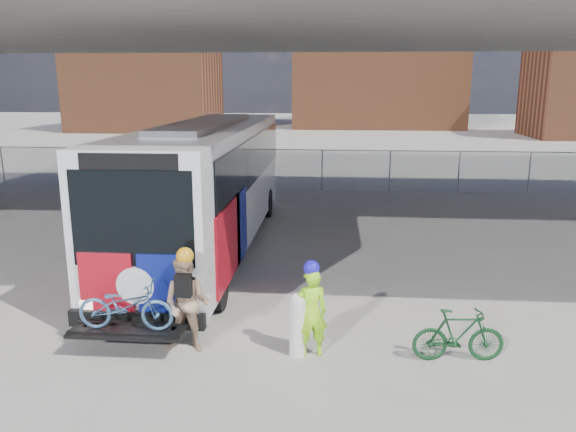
# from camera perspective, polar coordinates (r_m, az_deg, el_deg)

# --- Properties ---
(ground) EXTENTS (160.00, 160.00, 0.00)m
(ground) POSITION_cam_1_polar(r_m,az_deg,el_deg) (13.85, -2.01, -6.45)
(ground) COLOR #9E9991
(ground) RESTS_ON ground
(bus) EXTENTS (2.67, 12.90, 3.69)m
(bus) POSITION_cam_1_polar(r_m,az_deg,el_deg) (16.04, -8.14, 3.93)
(bus) COLOR silver
(bus) RESTS_ON ground
(overpass) EXTENTS (40.00, 16.00, 7.95)m
(overpass) POSITION_cam_1_polar(r_m,az_deg,el_deg) (17.12, -0.52, 19.54)
(overpass) COLOR #605E59
(overpass) RESTS_ON ground
(chainlink_fence) EXTENTS (30.00, 0.06, 30.00)m
(chainlink_fence) POSITION_cam_1_polar(r_m,az_deg,el_deg) (25.21, 1.21, 5.85)
(chainlink_fence) COLOR gray
(chainlink_fence) RESTS_ON ground
(brick_buildings) EXTENTS (54.00, 22.00, 12.00)m
(brick_buildings) POSITION_cam_1_polar(r_m,az_deg,el_deg) (61.18, 4.65, 13.91)
(brick_buildings) COLOR brown
(brick_buildings) RESTS_ON ground
(smokestack) EXTENTS (2.20, 2.20, 25.00)m
(smokestack) POSITION_cam_1_polar(r_m,az_deg,el_deg) (69.51, 16.01, 19.23)
(smokestack) COLOR brown
(smokestack) RESTS_ON ground
(bollard) EXTENTS (0.30, 0.30, 1.16)m
(bollard) POSITION_cam_1_polar(r_m,az_deg,el_deg) (9.98, 1.01, -10.69)
(bollard) COLOR silver
(bollard) RESTS_ON ground
(cyclist_hivis) EXTENTS (0.66, 0.53, 1.75)m
(cyclist_hivis) POSITION_cam_1_polar(r_m,az_deg,el_deg) (9.88, 2.36, -9.55)
(cyclist_hivis) COLOR #9EFF1A
(cyclist_hivis) RESTS_ON ground
(cyclist_tan) EXTENTS (0.89, 0.71, 1.93)m
(cyclist_tan) POSITION_cam_1_polar(r_m,az_deg,el_deg) (10.17, -10.24, -8.67)
(cyclist_tan) COLOR tan
(cyclist_tan) RESTS_ON ground
(bike_parked) EXTENTS (1.60, 0.56, 0.95)m
(bike_parked) POSITION_cam_1_polar(r_m,az_deg,el_deg) (10.25, 16.93, -11.52)
(bike_parked) COLOR #143F1E
(bike_parked) RESTS_ON ground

